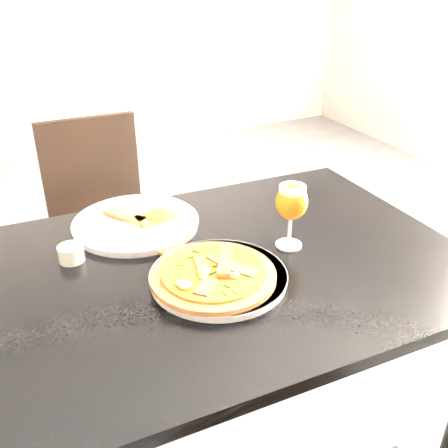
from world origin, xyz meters
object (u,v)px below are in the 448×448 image
chair_far (103,221)px  pizza (213,274)px  dining_table (211,295)px  beer_glass (292,202)px

chair_far → pizza: bearing=-87.4°
dining_table → pizza: bearing=-109.3°
chair_far → beer_glass: beer_glass is taller
beer_glass → chair_far: bearing=108.0°
chair_far → pizza: chair_far is taller
dining_table → beer_glass: beer_glass is taller
chair_far → pizza: 0.99m
dining_table → chair_far: bearing=96.3°
dining_table → beer_glass: size_ratio=7.42×
chair_far → beer_glass: (0.28, -0.87, 0.40)m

